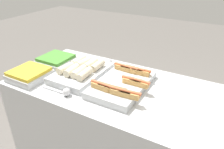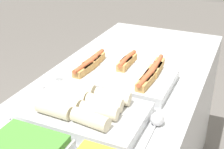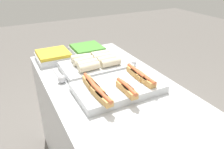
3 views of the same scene
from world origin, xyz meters
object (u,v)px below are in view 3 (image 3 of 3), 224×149
at_px(tray_hotdogs, 118,87).
at_px(serving_spoon_near, 61,78).
at_px(tray_side_back, 87,50).
at_px(tray_side_front, 54,56).
at_px(tray_wraps, 95,65).
at_px(serving_spoon_far, 132,63).

xyz_separation_m(tray_hotdogs, serving_spoon_near, (-0.29, -0.27, -0.01)).
height_order(tray_hotdogs, tray_side_back, tray_hotdogs).
bearing_deg(tray_side_back, tray_side_front, -90.00).
distance_m(tray_hotdogs, serving_spoon_near, 0.40).
bearing_deg(serving_spoon_near, tray_side_back, 138.43).
xyz_separation_m(tray_wraps, serving_spoon_far, (0.07, 0.28, -0.02)).
xyz_separation_m(tray_wraps, serving_spoon_near, (0.07, -0.28, -0.02)).
height_order(tray_wraps, serving_spoon_far, tray_wraps).
xyz_separation_m(tray_side_front, serving_spoon_near, (0.39, -0.05, -0.01)).
bearing_deg(serving_spoon_near, tray_wraps, 103.44).
bearing_deg(tray_side_back, tray_wraps, -11.46).
height_order(tray_side_front, serving_spoon_far, tray_side_front).
height_order(tray_wraps, tray_side_back, tray_wraps).
height_order(tray_hotdogs, tray_side_front, tray_hotdogs).
relative_size(tray_hotdogs, serving_spoon_near, 2.20).
bearing_deg(tray_side_back, serving_spoon_far, 28.64).
xyz_separation_m(serving_spoon_near, serving_spoon_far, (0.00, 0.55, -0.00)).
bearing_deg(tray_wraps, tray_hotdogs, -0.68).
relative_size(tray_wraps, serving_spoon_far, 1.98).
relative_size(tray_hotdogs, serving_spoon_far, 2.16).
distance_m(tray_hotdogs, tray_side_back, 0.68).
height_order(tray_side_front, tray_side_back, same).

